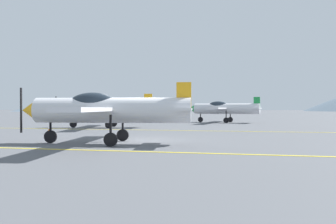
# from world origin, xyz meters

# --- Properties ---
(ground_plane) EXTENTS (400.00, 400.00, 0.00)m
(ground_plane) POSITION_xyz_m (0.00, 0.00, 0.00)
(ground_plane) COLOR #54565B
(apron_line_near) EXTENTS (80.00, 0.16, 0.01)m
(apron_line_near) POSITION_xyz_m (0.00, -3.73, 0.01)
(apron_line_near) COLOR yellow
(apron_line_near) RESTS_ON ground_plane
(apron_line_far) EXTENTS (80.00, 0.16, 0.01)m
(apron_line_far) POSITION_xyz_m (0.00, 7.54, 0.01)
(apron_line_far) COLOR yellow
(apron_line_far) RESTS_ON ground_plane
(airplane_near) EXTENTS (7.87, 9.03, 2.70)m
(airplane_near) POSITION_xyz_m (-0.96, -1.38, 1.52)
(airplane_near) COLOR silver
(airplane_near) RESTS_ON ground_plane
(airplane_mid) EXTENTS (7.90, 9.01, 2.70)m
(airplane_mid) POSITION_xyz_m (-5.57, 9.86, 1.52)
(airplane_mid) COLOR white
(airplane_mid) RESTS_ON ground_plane
(airplane_far) EXTENTS (7.89, 9.02, 2.70)m
(airplane_far) POSITION_xyz_m (3.41, 20.86, 1.52)
(airplane_far) COLOR silver
(airplane_far) RESTS_ON ground_plane
(airplane_back) EXTENTS (7.86, 9.03, 2.70)m
(airplane_back) POSITION_xyz_m (-5.40, 30.78, 1.52)
(airplane_back) COLOR silver
(airplane_back) RESTS_ON ground_plane
(traffic_cone_front) EXTENTS (0.36, 0.36, 0.59)m
(traffic_cone_front) POSITION_xyz_m (-6.48, 3.28, 0.29)
(traffic_cone_front) COLOR black
(traffic_cone_front) RESTS_ON ground_plane
(hill_left) EXTENTS (63.13, 63.13, 7.83)m
(hill_left) POSITION_xyz_m (-63.29, 128.08, 3.91)
(hill_left) COLOR slate
(hill_left) RESTS_ON ground_plane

